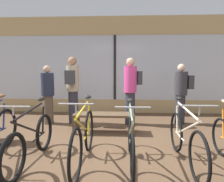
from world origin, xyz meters
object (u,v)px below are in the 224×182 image
Objects in this scene: bicycle_center_left at (84,138)px; customer_near_rack at (73,88)px; display_bench at (104,117)px; bicycle_right at (185,140)px; bicycle_left at (32,140)px; customer_by_window at (48,94)px; bicycle_center_right at (131,141)px; customer_mid_floor at (181,92)px; customer_near_bench at (131,89)px.

bicycle_center_left is 0.99× the size of customer_near_rack.
customer_near_rack is (-0.92, 0.80, 0.61)m from display_bench.
bicycle_right reaches higher than display_bench.
customer_near_rack is (0.08, 2.37, 0.61)m from bicycle_left.
display_bench is 0.89× the size of customer_by_window.
bicycle_right reaches higher than bicycle_left.
customer_mid_floor is (1.45, 2.39, 0.50)m from bicycle_center_right.
bicycle_center_right is at bearing -57.41° from customer_near_rack.
customer_by_window is (-0.58, 2.27, 0.45)m from bicycle_left.
customer_mid_floor is 0.91× the size of customer_near_bench.
customer_mid_floor reaches higher than bicycle_center_right.
display_bench is 0.86× the size of customer_mid_floor.
bicycle_left is 1.07× the size of customer_mid_floor.
bicycle_left is 1.09× the size of customer_by_window.
customer_near_bench is at bearing -1.52° from customer_near_rack.
customer_near_bench is at bearing 49.19° from display_bench.
bicycle_center_left reaches higher than bicycle_center_right.
customer_near_rack reaches higher than display_bench.
customer_by_window is 3.60m from customer_mid_floor.
customer_by_window is (-2.99, 2.20, 0.43)m from bicycle_right.
customer_mid_floor is at bearing 23.23° from display_bench.
customer_near_rack is at bearing 135.41° from bicycle_right.
customer_near_rack is (-1.48, 2.32, 0.61)m from bicycle_center_right.
bicycle_left is 2.92m from customer_near_bench.
bicycle_right is 2.44m from customer_near_bench.
customer_by_window is at bearing 133.96° from bicycle_center_right.
bicycle_right is 1.28× the size of display_bench.
customer_near_bench is (1.66, 2.33, 0.59)m from bicycle_left.
bicycle_center_right is (1.56, 0.05, 0.01)m from bicycle_left.
bicycle_center_right is 0.91× the size of customer_near_rack.
bicycle_center_right is at bearing -46.04° from customer_by_window.
bicycle_center_left is 1.58m from bicycle_right.
bicycle_center_right is (0.74, 0.02, -0.03)m from bicycle_center_left.
customer_near_rack is 1.15× the size of customer_by_window.
customer_near_bench is at bearing 108.49° from bicycle_right.
bicycle_center_left is 1.11× the size of customer_mid_floor.
bicycle_center_right is 3.12m from customer_by_window.
bicycle_right is 1.13× the size of customer_by_window.
bicycle_left is 3.91m from customer_mid_floor.
customer_near_rack reaches higher than bicycle_left.
customer_near_bench is (0.09, 2.28, 0.59)m from bicycle_center_right.
customer_mid_floor is at bearing 75.57° from bicycle_right.
bicycle_right is (1.58, 0.04, -0.01)m from bicycle_center_left.
bicycle_center_left is 2.52m from customer_near_rack.
display_bench is (-0.56, 1.52, -0.00)m from bicycle_center_right.
bicycle_right is 2.06m from display_bench.
bicycle_left is 2.41m from bicycle_right.
customer_near_rack reaches higher than customer_near_bench.
customer_by_window reaches higher than bicycle_center_right.
display_bench is 1.16m from customer_near_bench.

